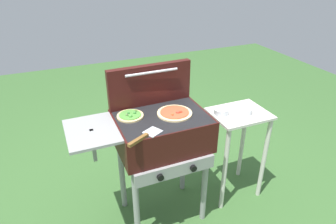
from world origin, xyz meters
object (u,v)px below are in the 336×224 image
spatula (144,137)px  topping_bowl_far (245,111)px  prep_table (236,137)px  pizza_veggie (130,115)px  pizza_pepperoni (175,113)px  grill (160,134)px  topping_bowl_near (221,111)px

spatula → topping_bowl_far: bearing=12.0°
prep_table → pizza_veggie: bearing=175.2°
topping_bowl_far → prep_table: bearing=135.5°
pizza_veggie → topping_bowl_far: bearing=-6.4°
topping_bowl_far → pizza_pepperoni: bearing=178.4°
grill → pizza_pepperoni: pizza_pepperoni is taller
pizza_veggie → topping_bowl_near: bearing=-2.7°
grill → pizza_veggie: 0.25m
grill → pizza_veggie: size_ratio=5.23×
topping_bowl_far → topping_bowl_near: bearing=159.4°
pizza_pepperoni → pizza_veggie: same height
pizza_pepperoni → topping_bowl_far: bearing=-1.6°
topping_bowl_far → pizza_veggie: bearing=173.6°
grill → pizza_pepperoni: 0.19m
grill → topping_bowl_near: (0.53, 0.04, 0.05)m
pizza_veggie → prep_table: 0.93m
grill → topping_bowl_near: grill is taller
spatula → prep_table: 0.95m
pizza_pepperoni → spatula: size_ratio=0.96×
prep_table → topping_bowl_near: bearing=165.3°
grill → prep_table: (0.67, 0.00, -0.20)m
topping_bowl_far → spatula: bearing=-168.0°
spatula → pizza_veggie: bearing=90.7°
pizza_pepperoni → prep_table: (0.56, 0.01, -0.35)m
pizza_pepperoni → pizza_veggie: size_ratio=1.33×
pizza_veggie → grill: bearing=-22.4°
pizza_veggie → topping_bowl_far: (0.89, -0.10, -0.10)m
prep_table → topping_bowl_near: topping_bowl_near is taller
grill → topping_bowl_far: (0.70, -0.02, 0.05)m
topping_bowl_near → spatula: bearing=-160.3°
pizza_veggie → spatula: bearing=-89.3°
spatula → prep_table: bearing=14.1°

